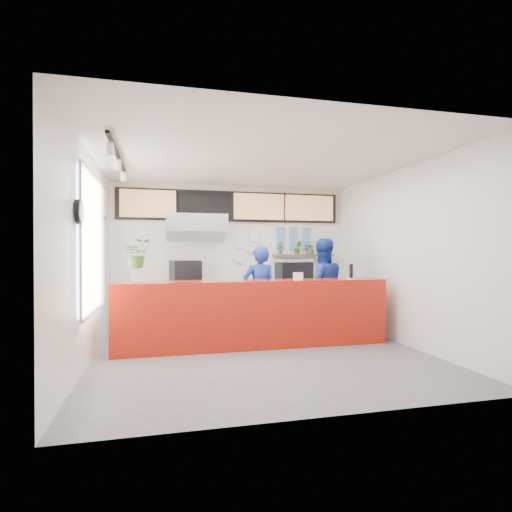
{
  "coord_description": "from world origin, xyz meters",
  "views": [
    {
      "loc": [
        -1.52,
        -6.01,
        1.57
      ],
      "look_at": [
        0.1,
        0.7,
        1.5
      ],
      "focal_mm": 28.0,
      "sensor_mm": 36.0,
      "label": 1
    }
  ],
  "objects_px": {
    "service_counter": "(254,314)",
    "panini_oven": "(185,273)",
    "staff_center": "(259,292)",
    "pepper_mill": "(351,271)",
    "espresso_machine": "(294,272)",
    "staff_right": "(322,287)"
  },
  "relations": [
    {
      "from": "service_counter",
      "to": "staff_right",
      "type": "distance_m",
      "value": 1.56
    },
    {
      "from": "service_counter",
      "to": "staff_right",
      "type": "bearing_deg",
      "value": 20.41
    },
    {
      "from": "espresso_machine",
      "to": "staff_right",
      "type": "bearing_deg",
      "value": -86.75
    },
    {
      "from": "panini_oven",
      "to": "espresso_machine",
      "type": "height_order",
      "value": "panini_oven"
    },
    {
      "from": "espresso_machine",
      "to": "staff_right",
      "type": "height_order",
      "value": "staff_right"
    },
    {
      "from": "service_counter",
      "to": "pepper_mill",
      "type": "xyz_separation_m",
      "value": [
        1.7,
        -0.09,
        0.69
      ]
    },
    {
      "from": "service_counter",
      "to": "panini_oven",
      "type": "height_order",
      "value": "panini_oven"
    },
    {
      "from": "pepper_mill",
      "to": "espresso_machine",
      "type": "bearing_deg",
      "value": 101.95
    },
    {
      "from": "staff_center",
      "to": "pepper_mill",
      "type": "relative_size",
      "value": 6.83
    },
    {
      "from": "staff_right",
      "to": "pepper_mill",
      "type": "bearing_deg",
      "value": 119.78
    },
    {
      "from": "espresso_machine",
      "to": "staff_center",
      "type": "xyz_separation_m",
      "value": [
        -1.08,
        -1.23,
        -0.29
      ]
    },
    {
      "from": "service_counter",
      "to": "espresso_machine",
      "type": "height_order",
      "value": "espresso_machine"
    },
    {
      "from": "staff_center",
      "to": "pepper_mill",
      "type": "xyz_separation_m",
      "value": [
        1.48,
        -0.65,
        0.4
      ]
    },
    {
      "from": "staff_center",
      "to": "staff_right",
      "type": "height_order",
      "value": "staff_right"
    },
    {
      "from": "service_counter",
      "to": "espresso_machine",
      "type": "distance_m",
      "value": 2.3
    },
    {
      "from": "espresso_machine",
      "to": "staff_center",
      "type": "bearing_deg",
      "value": -133.29
    },
    {
      "from": "espresso_machine",
      "to": "staff_center",
      "type": "distance_m",
      "value": 1.66
    },
    {
      "from": "panini_oven",
      "to": "staff_center",
      "type": "bearing_deg",
      "value": -54.28
    },
    {
      "from": "panini_oven",
      "to": "staff_right",
      "type": "distance_m",
      "value": 2.76
    },
    {
      "from": "espresso_machine",
      "to": "pepper_mill",
      "type": "bearing_deg",
      "value": -80.27
    },
    {
      "from": "service_counter",
      "to": "staff_center",
      "type": "distance_m",
      "value": 0.68
    },
    {
      "from": "service_counter",
      "to": "panini_oven",
      "type": "distance_m",
      "value": 2.15
    }
  ]
}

